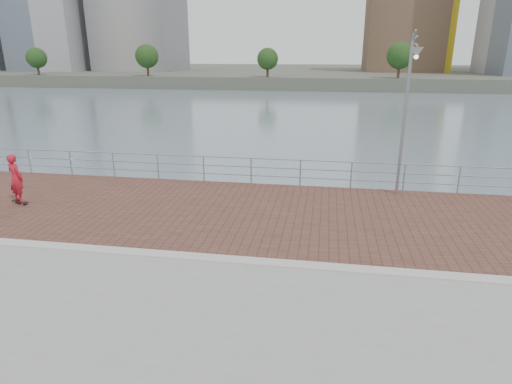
# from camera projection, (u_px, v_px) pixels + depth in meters

# --- Properties ---
(water) EXTENTS (400.00, 400.00, 0.00)m
(water) POSITION_uv_depth(u_px,v_px,m) (244.00, 326.00, 11.96)
(water) COLOR slate
(water) RESTS_ON ground
(brick_lane) EXTENTS (40.00, 6.80, 0.02)m
(brick_lane) POSITION_uv_depth(u_px,v_px,m) (264.00, 213.00, 14.71)
(brick_lane) COLOR brown
(brick_lane) RESTS_ON seawall
(curb) EXTENTS (40.00, 0.40, 0.06)m
(curb) POSITION_uv_depth(u_px,v_px,m) (244.00, 261.00, 11.33)
(curb) COLOR #B7B5AD
(curb) RESTS_ON seawall
(far_shore) EXTENTS (320.00, 95.00, 2.50)m
(far_shore) POSITION_uv_depth(u_px,v_px,m) (322.00, 73.00, 126.40)
(far_shore) COLOR #4C5142
(far_shore) RESTS_ON ground
(guardrail) EXTENTS (39.06, 0.06, 1.13)m
(guardrail) POSITION_uv_depth(u_px,v_px,m) (276.00, 169.00, 17.68)
(guardrail) COLOR #8C9EA8
(guardrail) RESTS_ON brick_lane
(street_lamp) EXTENTS (0.42, 1.22, 5.74)m
(street_lamp) POSITION_uv_depth(u_px,v_px,m) (410.00, 88.00, 15.02)
(street_lamp) COLOR gray
(street_lamp) RESTS_ON brick_lane
(skateboard) EXTENTS (0.75, 0.44, 0.08)m
(skateboard) POSITION_uv_depth(u_px,v_px,m) (20.00, 202.00, 15.60)
(skateboard) COLOR black
(skateboard) RESTS_ON brick_lane
(skateboarder) EXTENTS (0.75, 0.62, 1.76)m
(skateboarder) POSITION_uv_depth(u_px,v_px,m) (16.00, 178.00, 15.32)
(skateboarder) COLOR red
(skateboarder) RESTS_ON skateboard
(shoreline_trees) EXTENTS (109.24, 4.94, 6.59)m
(shoreline_trees) POSITION_uv_depth(u_px,v_px,m) (276.00, 57.00, 83.47)
(shoreline_trees) COLOR #473323
(shoreline_trees) RESTS_ON far_shore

